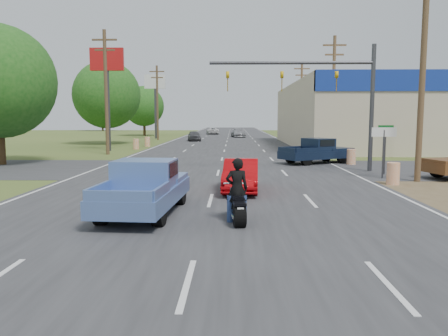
{
  "coord_description": "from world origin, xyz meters",
  "views": [
    {
      "loc": [
        0.83,
        -7.55,
        2.98
      ],
      "look_at": [
        0.51,
        7.12,
        1.3
      ],
      "focal_mm": 35.0,
      "sensor_mm": 36.0,
      "label": 1
    }
  ],
  "objects_px": {
    "distant_car_grey": "(194,136)",
    "distant_car_white": "(212,131)",
    "red_convertible": "(241,175)",
    "motorcycle": "(237,207)",
    "distant_car_silver": "(238,133)",
    "navy_pickup": "(318,151)",
    "blue_pickup": "(146,186)",
    "rider": "(237,192)"
  },
  "relations": [
    {
      "from": "blue_pickup",
      "to": "navy_pickup",
      "type": "relative_size",
      "value": 0.98
    },
    {
      "from": "rider",
      "to": "distant_car_white",
      "type": "bearing_deg",
      "value": -93.27
    },
    {
      "from": "distant_car_white",
      "to": "distant_car_grey",
      "type": "bearing_deg",
      "value": 78.98
    },
    {
      "from": "motorcycle",
      "to": "navy_pickup",
      "type": "relative_size",
      "value": 0.39
    },
    {
      "from": "red_convertible",
      "to": "distant_car_white",
      "type": "bearing_deg",
      "value": 96.69
    },
    {
      "from": "navy_pickup",
      "to": "distant_car_grey",
      "type": "height_order",
      "value": "navy_pickup"
    },
    {
      "from": "red_convertible",
      "to": "motorcycle",
      "type": "xyz_separation_m",
      "value": [
        -0.2,
        -5.45,
        -0.18
      ]
    },
    {
      "from": "red_convertible",
      "to": "distant_car_grey",
      "type": "relative_size",
      "value": 1.0
    },
    {
      "from": "distant_car_silver",
      "to": "distant_car_white",
      "type": "height_order",
      "value": "distant_car_silver"
    },
    {
      "from": "motorcycle",
      "to": "distant_car_silver",
      "type": "relative_size",
      "value": 0.46
    },
    {
      "from": "navy_pickup",
      "to": "distant_car_white",
      "type": "height_order",
      "value": "navy_pickup"
    },
    {
      "from": "rider",
      "to": "blue_pickup",
      "type": "relative_size",
      "value": 0.34
    },
    {
      "from": "navy_pickup",
      "to": "distant_car_silver",
      "type": "bearing_deg",
      "value": 157.66
    },
    {
      "from": "red_convertible",
      "to": "blue_pickup",
      "type": "bearing_deg",
      "value": -123.24
    },
    {
      "from": "distant_car_silver",
      "to": "distant_car_white",
      "type": "relative_size",
      "value": 1.04
    },
    {
      "from": "motorcycle",
      "to": "distant_car_white",
      "type": "xyz_separation_m",
      "value": [
        -3.95,
        67.75,
        0.14
      ]
    },
    {
      "from": "rider",
      "to": "distant_car_grey",
      "type": "height_order",
      "value": "rider"
    },
    {
      "from": "blue_pickup",
      "to": "distant_car_white",
      "type": "relative_size",
      "value": 1.19
    },
    {
      "from": "motorcycle",
      "to": "blue_pickup",
      "type": "bearing_deg",
      "value": 149.91
    },
    {
      "from": "navy_pickup",
      "to": "distant_car_grey",
      "type": "relative_size",
      "value": 1.35
    },
    {
      "from": "red_convertible",
      "to": "rider",
      "type": "distance_m",
      "value": 5.41
    },
    {
      "from": "distant_car_grey",
      "to": "distant_car_silver",
      "type": "relative_size",
      "value": 0.87
    },
    {
      "from": "red_convertible",
      "to": "distant_car_grey",
      "type": "distance_m",
      "value": 39.37
    },
    {
      "from": "distant_car_grey",
      "to": "distant_car_white",
      "type": "bearing_deg",
      "value": 78.3
    },
    {
      "from": "red_convertible",
      "to": "rider",
      "type": "relative_size",
      "value": 2.23
    },
    {
      "from": "navy_pickup",
      "to": "red_convertible",
      "type": "bearing_deg",
      "value": -54.8
    },
    {
      "from": "distant_car_silver",
      "to": "navy_pickup",
      "type": "bearing_deg",
      "value": -91.93
    },
    {
      "from": "motorcycle",
      "to": "rider",
      "type": "distance_m",
      "value": 0.42
    },
    {
      "from": "distant_car_grey",
      "to": "blue_pickup",
      "type": "bearing_deg",
      "value": -95.49
    },
    {
      "from": "red_convertible",
      "to": "distant_car_silver",
      "type": "bearing_deg",
      "value": 92.38
    },
    {
      "from": "distant_car_grey",
      "to": "motorcycle",
      "type": "bearing_deg",
      "value": -91.92
    },
    {
      "from": "motorcycle",
      "to": "distant_car_grey",
      "type": "bearing_deg",
      "value": 90.08
    },
    {
      "from": "distant_car_grey",
      "to": "red_convertible",
      "type": "bearing_deg",
      "value": -90.7
    },
    {
      "from": "motorcycle",
      "to": "rider",
      "type": "relative_size",
      "value": 1.18
    },
    {
      "from": "distant_car_grey",
      "to": "distant_car_silver",
      "type": "xyz_separation_m",
      "value": [
        5.85,
        11.39,
        -0.01
      ]
    },
    {
      "from": "red_convertible",
      "to": "distant_car_silver",
      "type": "xyz_separation_m",
      "value": [
        0.43,
        50.39,
        0.01
      ]
    },
    {
      "from": "blue_pickup",
      "to": "distant_car_grey",
      "type": "xyz_separation_m",
      "value": [
        -2.35,
        43.2,
        -0.18
      ]
    },
    {
      "from": "red_convertible",
      "to": "distant_car_silver",
      "type": "distance_m",
      "value": 50.39
    },
    {
      "from": "motorcycle",
      "to": "distant_car_white",
      "type": "height_order",
      "value": "distant_car_white"
    },
    {
      "from": "rider",
      "to": "distant_car_grey",
      "type": "distance_m",
      "value": 44.7
    },
    {
      "from": "navy_pickup",
      "to": "rider",
      "type": "bearing_deg",
      "value": -47.8
    },
    {
      "from": "motorcycle",
      "to": "navy_pickup",
      "type": "distance_m",
      "value": 17.49
    }
  ]
}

